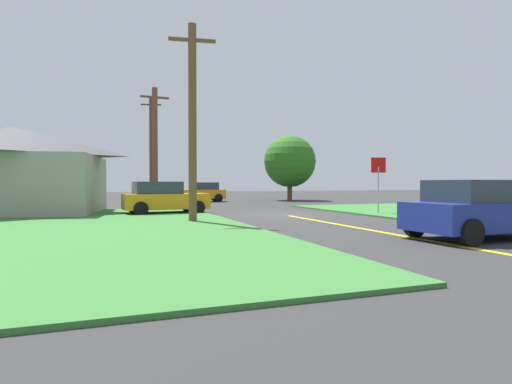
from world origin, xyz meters
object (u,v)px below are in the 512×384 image
stop_sign (378,174)px  utility_pole_far (151,147)px  utility_pole_mid (155,146)px  car_approaching_junction (202,192)px  barn (12,171)px  car_behind_on_main_road (476,210)px  utility_pole_near (192,121)px  oak_tree_left (290,161)px  parked_car_near_building (164,198)px

stop_sign → utility_pole_far: size_ratio=0.30×
utility_pole_mid → car_approaching_junction: bearing=56.7°
barn → utility_pole_mid: bearing=29.0°
car_behind_on_main_road → barn: bearing=132.8°
car_behind_on_main_road → utility_pole_near: utility_pole_near is taller
stop_sign → barn: 18.04m
utility_pole_mid → barn: (-7.27, -4.03, -1.76)m
stop_sign → car_approaching_junction: bearing=-59.9°
utility_pole_mid → oak_tree_left: 14.49m
utility_pole_far → oak_tree_left: size_ratio=1.60×
oak_tree_left → car_approaching_junction: bearing=-179.8°
car_behind_on_main_road → oak_tree_left: bearing=75.5°
barn → parked_car_near_building: bearing=-16.9°
car_behind_on_main_road → oak_tree_left: oak_tree_left is taller
parked_car_near_building → oak_tree_left: 18.65m
utility_pole_near → stop_sign: bearing=8.2°
parked_car_near_building → car_behind_on_main_road: (6.86, -12.32, 0.00)m
utility_pole_far → parked_car_near_building: bearing=-93.7°
parked_car_near_building → utility_pole_far: utility_pole_far is taller
utility_pole_mid → oak_tree_left: utility_pole_mid is taller
oak_tree_left → barn: bearing=-151.1°
car_approaching_junction → barn: size_ratio=0.47×
barn → oak_tree_left: bearing=28.9°
car_behind_on_main_road → utility_pole_far: size_ratio=0.41×
car_approaching_junction → stop_sign: bearing=111.1°
oak_tree_left → car_behind_on_main_road: bearing=-103.4°
car_behind_on_main_road → parked_car_near_building: bearing=118.0°
car_behind_on_main_road → barn: 20.09m
car_behind_on_main_road → utility_pole_far: bearing=99.9°
oak_tree_left → barn: 22.84m
stop_sign → car_behind_on_main_road: bearing=82.5°
stop_sign → oak_tree_left: (2.87, 16.83, 1.54)m
car_approaching_junction → utility_pole_near: utility_pole_near is taller
utility_pole_far → utility_pole_near: bearing=-91.7°
parked_car_near_building → car_behind_on_main_road: 14.10m
stop_sign → utility_pole_mid: bearing=-32.2°
stop_sign → utility_pole_near: (-9.60, -1.38, 1.94)m
stop_sign → car_behind_on_main_road: (-3.20, -8.65, -1.19)m
utility_pole_mid → utility_pole_near: bearing=-88.9°
barn → stop_sign: bearing=-18.8°
utility_pole_near → oak_tree_left: (12.47, 18.21, -0.40)m
utility_pole_far → oak_tree_left: (11.81, -4.22, -1.26)m
parked_car_near_building → utility_pole_near: utility_pole_near is taller
car_behind_on_main_road → oak_tree_left: (6.07, 25.48, 2.73)m
parked_car_near_building → car_approaching_junction: bearing=64.1°
utility_pole_near → barn: 10.52m
stop_sign → car_approaching_junction: (-5.24, 16.81, -1.19)m
car_approaching_junction → barn: barn is taller
parked_car_near_building → barn: bearing=157.4°
oak_tree_left → barn: (-19.95, -11.03, -1.38)m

